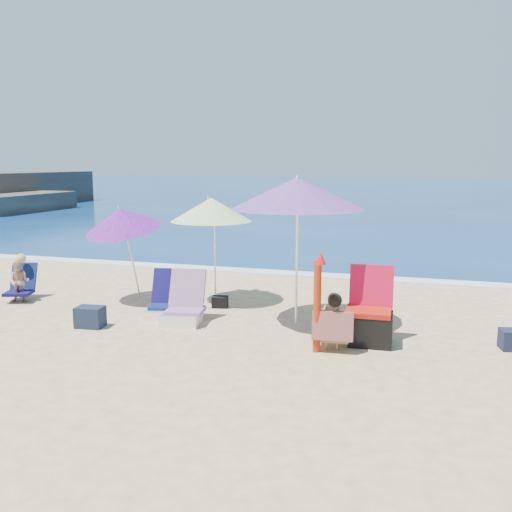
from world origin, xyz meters
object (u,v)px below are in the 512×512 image
(person_center, at_px, (333,322))
(camp_chair_left, at_px, (370,321))
(furled_umbrella, at_px, (318,297))
(umbrella_striped, at_px, (211,210))
(chair_navy, at_px, (165,305))
(person_left, at_px, (20,281))
(umbrella_turquoise, at_px, (297,193))
(chair_rainbow, at_px, (184,310))
(umbrella_blue, at_px, (122,219))

(person_center, bearing_deg, camp_chair_left, 44.51)
(furled_umbrella, bearing_deg, umbrella_striped, 137.75)
(chair_navy, xyz_separation_m, person_center, (2.84, -0.80, 0.18))
(umbrella_striped, relative_size, camp_chair_left, 1.79)
(person_center, height_order, person_left, person_left)
(umbrella_turquoise, xyz_separation_m, camp_chair_left, (1.18, -0.56, -1.70))
(person_left, bearing_deg, person_center, -9.95)
(person_left, bearing_deg, furled_umbrella, -11.72)
(umbrella_striped, bearing_deg, person_left, -164.82)
(person_left, bearing_deg, chair_rainbow, -6.97)
(umbrella_striped, bearing_deg, person_center, -38.05)
(umbrella_blue, height_order, person_left, umbrella_blue)
(umbrella_blue, bearing_deg, umbrella_striped, 15.57)
(person_left, bearing_deg, umbrella_striped, 15.18)
(person_center, distance_m, person_left, 5.90)
(umbrella_turquoise, distance_m, person_center, 2.06)
(umbrella_turquoise, bearing_deg, furled_umbrella, -64.55)
(furled_umbrella, distance_m, camp_chair_left, 0.97)
(furled_umbrella, bearing_deg, person_center, 40.23)
(umbrella_blue, relative_size, chair_rainbow, 2.22)
(umbrella_turquoise, height_order, furled_umbrella, umbrella_turquoise)
(furled_umbrella, height_order, chair_rainbow, furled_umbrella)
(umbrella_striped, height_order, chair_navy, umbrella_striped)
(umbrella_striped, distance_m, chair_rainbow, 1.96)
(furled_umbrella, bearing_deg, umbrella_blue, 156.50)
(umbrella_turquoise, distance_m, umbrella_blue, 3.33)
(umbrella_turquoise, bearing_deg, chair_navy, -174.27)
(umbrella_striped, xyz_separation_m, umbrella_blue, (-1.52, -0.42, -0.17))
(umbrella_striped, bearing_deg, umbrella_blue, -164.43)
(umbrella_striped, xyz_separation_m, person_left, (-3.35, -0.91, -1.29))
(furled_umbrella, xyz_separation_m, chair_rainbow, (-2.25, 0.75, -0.53))
(chair_rainbow, height_order, person_left, person_left)
(camp_chair_left, bearing_deg, furled_umbrella, -136.63)
(umbrella_striped, height_order, person_left, umbrella_striped)
(chair_rainbow, bearing_deg, chair_navy, 155.06)
(umbrella_blue, bearing_deg, camp_chair_left, -13.42)
(chair_navy, bearing_deg, furled_umbrella, -19.58)
(furled_umbrella, bearing_deg, chair_rainbow, 161.44)
(umbrella_striped, height_order, furled_umbrella, umbrella_striped)
(umbrella_turquoise, relative_size, umbrella_blue, 1.26)
(umbrella_blue, bearing_deg, chair_navy, -31.75)
(chair_navy, bearing_deg, umbrella_blue, 148.25)
(umbrella_striped, bearing_deg, chair_navy, -108.27)
(umbrella_blue, xyz_separation_m, camp_chair_left, (4.44, -1.06, -1.18))
(umbrella_striped, bearing_deg, camp_chair_left, -26.92)
(camp_chair_left, height_order, person_center, camp_chair_left)
(chair_navy, distance_m, chair_rainbow, 0.45)
(umbrella_blue, height_order, furled_umbrella, umbrella_blue)
(umbrella_turquoise, height_order, umbrella_striped, umbrella_turquoise)
(chair_rainbow, xyz_separation_m, person_center, (2.42, -0.61, 0.17))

